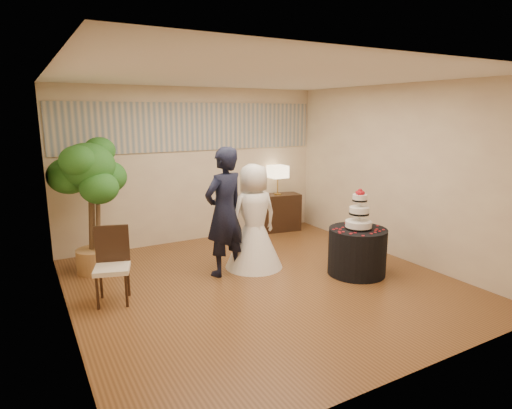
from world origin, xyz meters
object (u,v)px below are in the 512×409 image
ficus_tree (91,205)px  side_chair (112,266)px  groom (224,212)px  cake_table (357,251)px  console (277,212)px  wedding_cake (359,209)px  table_lamp (278,180)px  bride (254,216)px

ficus_tree → side_chair: ficus_tree is taller
ficus_tree → groom: bearing=-32.2°
cake_table → side_chair: side_chair is taller
console → ficus_tree: ficus_tree is taller
wedding_cake → ficus_tree: bearing=149.2°
cake_table → side_chair: size_ratio=0.88×
cake_table → side_chair: 3.44m
ficus_tree → table_lamp: bearing=9.4°
table_lamp → side_chair: size_ratio=0.61×
groom → ficus_tree: bearing=-49.7°
table_lamp → bride: bearing=-131.9°
groom → wedding_cake: 1.95m
groom → bride: 0.53m
table_lamp → side_chair: bearing=-152.8°
console → ficus_tree: (-3.61, -0.60, 0.65)m
groom → side_chair: 1.73m
bride → groom: bearing=2.8°
table_lamp → ficus_tree: size_ratio=0.28×
groom → table_lamp: bearing=-157.4°
bride → wedding_cake: (1.19, -1.01, 0.18)m
bride → console: size_ratio=1.80×
bride → cake_table: (1.19, -1.01, -0.46)m
table_lamp → ficus_tree: bearing=-170.6°
table_lamp → side_chair: table_lamp is taller
cake_table → console: console is taller
bride → table_lamp: 2.16m
wedding_cake → cake_table: bearing=0.0°
wedding_cake → groom: bearing=150.6°
cake_table → ficus_tree: 3.97m
wedding_cake → ficus_tree: (-3.37, 2.00, 0.03)m
table_lamp → side_chair: 4.09m
side_chair → wedding_cake: bearing=4.3°
groom → table_lamp: size_ratio=3.25×
wedding_cake → side_chair: wedding_cake is taller
cake_table → wedding_cake: (0.00, 0.00, 0.64)m
side_chair → bride: bearing=23.7°
wedding_cake → console: wedding_cake is taller
groom → ficus_tree: ficus_tree is taller
bride → console: (1.43, 1.60, -0.43)m
groom → cake_table: 2.04m
cake_table → table_lamp: table_lamp is taller
ficus_tree → side_chair: bearing=-89.3°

